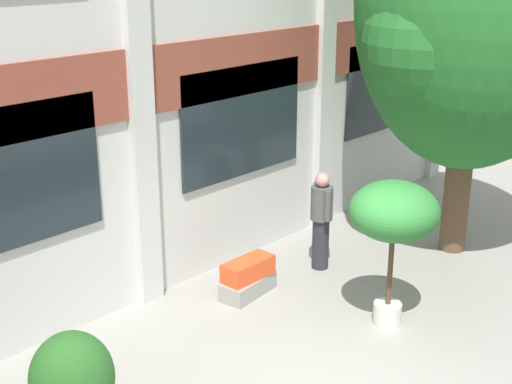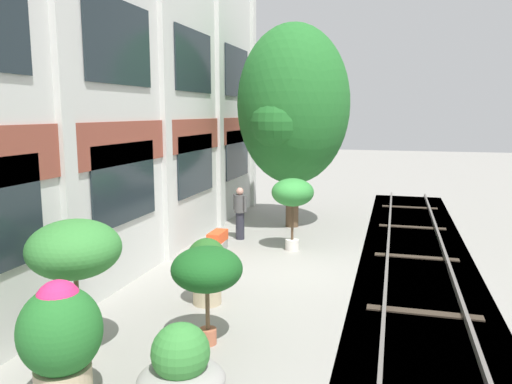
# 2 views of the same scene
# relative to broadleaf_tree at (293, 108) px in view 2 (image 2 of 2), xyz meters

# --- Properties ---
(ground_plane) EXTENTS (80.00, 80.00, 0.00)m
(ground_plane) POSITION_rel_broadleaf_tree_xyz_m (-4.54, -0.74, -3.87)
(ground_plane) COLOR gray
(apartment_facade) EXTENTS (16.05, 0.64, 8.20)m
(apartment_facade) POSITION_rel_broadleaf_tree_xyz_m (-4.54, 2.58, 0.21)
(apartment_facade) COLOR silver
(apartment_facade) RESTS_ON ground
(rail_tracks) EXTENTS (23.69, 2.80, 0.43)m
(rail_tracks) POSITION_rel_broadleaf_tree_xyz_m (-4.54, -3.84, -4.00)
(rail_tracks) COLOR #4C473F
(rail_tracks) RESTS_ON ground
(broadleaf_tree) EXTENTS (3.77, 3.59, 6.52)m
(broadleaf_tree) POSITION_rel_broadleaf_tree_xyz_m (0.00, 0.00, 0.00)
(broadleaf_tree) COLOR brown
(broadleaf_tree) RESTS_ON ground
(potted_plant_low_pan) EXTENTS (1.15, 1.15, 1.62)m
(potted_plant_low_pan) POSITION_rel_broadleaf_tree_xyz_m (-8.73, -0.38, -2.63)
(potted_plant_low_pan) COLOR #B76647
(potted_plant_low_pan) RESTS_ON ground
(potted_plant_ribbed_drum) EXTENTS (0.82, 0.82, 1.32)m
(potted_plant_ribbed_drum) POSITION_rel_broadleaf_tree_xyz_m (-7.10, 0.26, -3.14)
(potted_plant_ribbed_drum) COLOR tan
(potted_plant_ribbed_drum) RESTS_ON ground
(potted_plant_glazed_jar) EXTENTS (1.04, 1.04, 1.69)m
(potted_plant_glazed_jar) POSITION_rel_broadleaf_tree_xyz_m (-10.90, 0.74, -2.92)
(potted_plant_glazed_jar) COLOR tan
(potted_plant_glazed_jar) RESTS_ON ground
(potted_plant_wide_bowl) EXTENTS (1.19, 1.19, 0.98)m
(potted_plant_wide_bowl) POSITION_rel_broadleaf_tree_xyz_m (-10.19, -0.56, -3.49)
(potted_plant_wide_bowl) COLOR gray
(potted_plant_wide_bowl) RESTS_ON ground
(potted_plant_tall_urn) EXTENTS (1.15, 1.15, 1.99)m
(potted_plant_tall_urn) POSITION_rel_broadleaf_tree_xyz_m (-2.84, -0.58, -2.33)
(potted_plant_tall_urn) COLOR beige
(potted_plant_tall_urn) RESTS_ON ground
(potted_plant_terracotta_small) EXTENTS (1.39, 1.39, 2.17)m
(potted_plant_terracotta_small) POSITION_rel_broadleaf_tree_xyz_m (-9.70, 1.35, -2.18)
(potted_plant_terracotta_small) COLOR tan
(potted_plant_terracotta_small) RESTS_ON ground
(potted_plant_square_trough) EXTENTS (0.93, 0.49, 0.54)m
(potted_plant_square_trough) POSITION_rel_broadleaf_tree_xyz_m (-3.50, 1.35, -3.61)
(potted_plant_square_trough) COLOR gray
(potted_plant_square_trough) RESTS_ON ground
(resident_by_doorway) EXTENTS (0.34, 0.48, 1.56)m
(resident_by_doorway) POSITION_rel_broadleaf_tree_xyz_m (-2.07, 1.15, -3.04)
(resident_by_doorway) COLOR #282833
(resident_by_doorway) RESTS_ON ground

